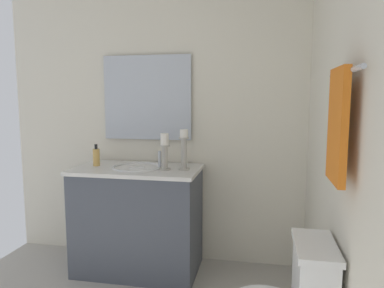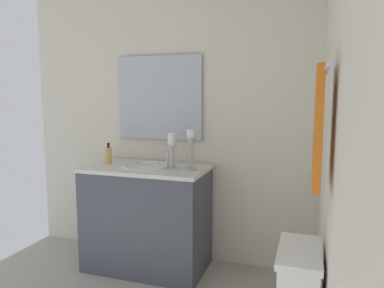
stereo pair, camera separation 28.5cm
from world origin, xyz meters
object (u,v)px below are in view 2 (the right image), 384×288
(vanity_cabinet, at_px, (147,217))
(soap_bottle, at_px, (109,155))
(mirror, at_px, (159,98))
(towel_near_vanity, at_px, (318,127))
(towel_bar, at_px, (325,71))
(candle_holder_short, at_px, (172,150))
(sink_basin, at_px, (146,171))
(candle_holder_tall, at_px, (191,149))

(vanity_cabinet, bearing_deg, soap_bottle, -92.33)
(mirror, xyz_separation_m, towel_near_vanity, (1.39, 1.30, -0.12))
(soap_bottle, bearing_deg, vanity_cabinet, 87.67)
(towel_bar, distance_m, towel_near_vanity, 0.22)
(mirror, bearing_deg, candle_holder_short, 37.55)
(soap_bottle, bearing_deg, candle_holder_short, 85.30)
(sink_basin, relative_size, towel_near_vanity, 0.83)
(vanity_cabinet, xyz_separation_m, candle_holder_short, (0.03, 0.24, 0.58))
(mirror, distance_m, soap_bottle, 0.66)
(vanity_cabinet, distance_m, candle_holder_short, 0.63)
(candle_holder_tall, height_order, towel_near_vanity, towel_near_vanity)
(towel_bar, bearing_deg, towel_near_vanity, -90.00)
(sink_basin, relative_size, towel_bar, 0.71)
(soap_bottle, height_order, towel_bar, towel_bar)
(vanity_cabinet, height_order, soap_bottle, soap_bottle)
(towel_bar, bearing_deg, candle_holder_short, -135.23)
(sink_basin, relative_size, candle_holder_short, 1.40)
(sink_basin, distance_m, towel_near_vanity, 1.77)
(sink_basin, xyz_separation_m, soap_bottle, (-0.01, -0.36, 0.11))
(towel_bar, height_order, towel_near_vanity, towel_near_vanity)
(candle_holder_tall, xyz_separation_m, candle_holder_short, (0.02, -0.15, -0.01))
(mirror, height_order, candle_holder_short, mirror)
(candle_holder_short, height_order, soap_bottle, candle_holder_short)
(mirror, xyz_separation_m, towel_bar, (1.39, 1.31, 0.10))
(vanity_cabinet, distance_m, sink_basin, 0.39)
(soap_bottle, distance_m, towel_near_vanity, 2.04)
(mirror, distance_m, towel_near_vanity, 1.91)
(candle_holder_short, height_order, towel_near_vanity, towel_near_vanity)
(candle_holder_short, bearing_deg, mirror, -142.45)
(mirror, height_order, towel_near_vanity, mirror)
(soap_bottle, relative_size, towel_near_vanity, 0.37)
(mirror, relative_size, towel_bar, 1.37)
(soap_bottle, bearing_deg, sink_basin, 87.68)
(mirror, xyz_separation_m, candle_holder_short, (0.31, 0.24, -0.41))
(sink_basin, xyz_separation_m, towel_bar, (1.11, 1.31, 0.70))
(soap_bottle, xyz_separation_m, towel_bar, (1.13, 1.67, 0.59))
(towel_bar, bearing_deg, vanity_cabinet, -130.33)
(sink_basin, bearing_deg, mirror, -179.80)
(soap_bottle, distance_m, towel_bar, 2.10)
(vanity_cabinet, height_order, candle_holder_tall, candle_holder_tall)
(vanity_cabinet, relative_size, towel_bar, 1.80)
(vanity_cabinet, bearing_deg, towel_near_vanity, 49.28)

